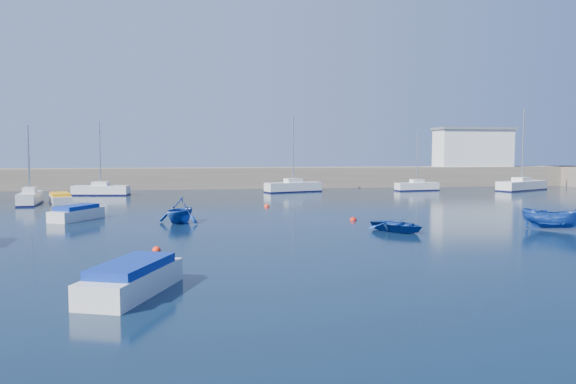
{
  "coord_description": "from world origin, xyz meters",
  "views": [
    {
      "loc": [
        -6.04,
        -26.37,
        5.03
      ],
      "look_at": [
        0.35,
        17.61,
        1.6
      ],
      "focal_mm": 35.0,
      "sensor_mm": 36.0,
      "label": 1
    }
  ],
  "objects": [
    {
      "name": "dinghy_left",
      "position": [
        -7.87,
        12.11,
        0.88
      ],
      "size": [
        4.08,
        4.28,
        1.75
      ],
      "primitive_type": "imported",
      "rotation": [
        0.0,
        0.0,
        -0.48
      ],
      "color": "#153B95",
      "rests_on": "ground"
    },
    {
      "name": "sailboat_8",
      "position": [
        31.77,
        36.64,
        0.63
      ],
      "size": [
        7.75,
        5.43,
        9.91
      ],
      "rotation": [
        0.0,
        0.0,
        2.05
      ],
      "color": "silver",
      "rests_on": "ground"
    },
    {
      "name": "dinghy_center",
      "position": [
        5.44,
        6.17,
        0.38
      ],
      "size": [
        4.11,
        4.45,
        0.75
      ],
      "primitive_type": "imported",
      "rotation": [
        0.0,
        0.0,
        0.55
      ],
      "color": "#153B95",
      "rests_on": "ground"
    },
    {
      "name": "motorboat_1",
      "position": [
        -15.18,
        14.82,
        0.49
      ],
      "size": [
        3.29,
        4.52,
        1.05
      ],
      "rotation": [
        0.0,
        0.0,
        -0.47
      ],
      "color": "silver",
      "rests_on": "ground"
    },
    {
      "name": "sailboat_7",
      "position": [
        18.99,
        37.98,
        0.54
      ],
      "size": [
        5.47,
        2.32,
        7.06
      ],
      "rotation": [
        0.0,
        0.0,
        1.73
      ],
      "color": "silver",
      "rests_on": "ground"
    },
    {
      "name": "buoy_1",
      "position": [
        4.14,
        11.75,
        0.0
      ],
      "size": [
        0.5,
        0.5,
        0.5
      ],
      "primitive_type": "sphere",
      "color": "red",
      "rests_on": "ground"
    },
    {
      "name": "harbor_office",
      "position": [
        30.0,
        46.0,
        5.1
      ],
      "size": [
        10.0,
        4.0,
        5.0
      ],
      "primitive_type": "cube",
      "color": "silver",
      "rests_on": "back_wall"
    },
    {
      "name": "motorboat_3",
      "position": [
        -8.65,
        -6.63,
        0.54
      ],
      "size": [
        3.28,
        5.2,
        1.15
      ],
      "rotation": [
        0.0,
        0.0,
        -0.35
      ],
      "color": "silver",
      "rests_on": "ground"
    },
    {
      "name": "dinghy_right",
      "position": [
        15.17,
        5.36,
        0.7
      ],
      "size": [
        3.78,
        3.15,
        1.4
      ],
      "primitive_type": "imported",
      "rotation": [
        0.0,
        0.0,
        0.98
      ],
      "color": "#153B95",
      "rests_on": "ground"
    },
    {
      "name": "sailboat_5",
      "position": [
        -17.43,
        36.57,
        0.59
      ],
      "size": [
        6.15,
        2.55,
        7.91
      ],
      "rotation": [
        0.0,
        0.0,
        1.42
      ],
      "color": "silver",
      "rests_on": "ground"
    },
    {
      "name": "sailboat_6",
      "position": [
        3.94,
        38.1,
        0.62
      ],
      "size": [
        6.92,
        3.9,
        8.79
      ],
      "rotation": [
        0.0,
        0.0,
        1.9
      ],
      "color": "silver",
      "rests_on": "ground"
    },
    {
      "name": "ground",
      "position": [
        0.0,
        0.0,
        0.0
      ],
      "size": [
        220.0,
        220.0,
        0.0
      ],
      "primitive_type": "plane",
      "color": "black",
      "rests_on": "ground"
    },
    {
      "name": "sailboat_3",
      "position": [
        -21.87,
        26.91,
        0.62
      ],
      "size": [
        2.1,
        5.4,
        7.15
      ],
      "rotation": [
        0.0,
        0.0,
        0.12
      ],
      "color": "silver",
      "rests_on": "ground"
    },
    {
      "name": "buoy_0",
      "position": [
        -8.55,
        1.76,
        0.0
      ],
      "size": [
        0.42,
        0.42,
        0.42
      ],
      "primitive_type": "sphere",
      "color": "#FF2A0D",
      "rests_on": "ground"
    },
    {
      "name": "buoy_3",
      "position": [
        -0.9,
        21.83,
        0.0
      ],
      "size": [
        0.48,
        0.48,
        0.48
      ],
      "primitive_type": "sphere",
      "color": "#FF2A0D",
      "rests_on": "ground"
    },
    {
      "name": "motorboat_2",
      "position": [
        -19.54,
        28.01,
        0.45
      ],
      "size": [
        3.08,
        4.94,
        0.96
      ],
      "rotation": [
        0.0,
        0.0,
        0.34
      ],
      "color": "silver",
      "rests_on": "ground"
    },
    {
      "name": "back_wall",
      "position": [
        0.0,
        46.0,
        1.3
      ],
      "size": [
        96.0,
        4.5,
        2.6
      ],
      "primitive_type": "cube",
      "color": "#6D6353",
      "rests_on": "ground"
    }
  ]
}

